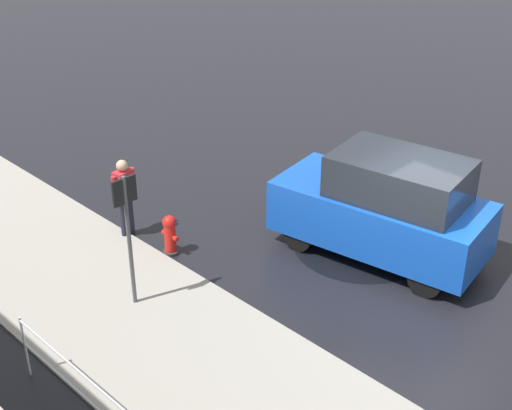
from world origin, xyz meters
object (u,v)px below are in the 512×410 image
Objects in this scene: moving_hatchback at (385,207)px; sign_post at (128,223)px; fire_hydrant at (170,235)px; pedestrian at (124,192)px.

moving_hatchback is 1.72× the size of sign_post.
sign_post reaches higher than fire_hydrant.
pedestrian is 0.68× the size of sign_post.
sign_post reaches higher than pedestrian.
moving_hatchback reaches higher than fire_hydrant.
moving_hatchback is 4.70m from sign_post.
fire_hydrant is at bearing 43.79° from moving_hatchback.
fire_hydrant is (2.86, 2.74, -0.63)m from moving_hatchback.
fire_hydrant is 0.50× the size of pedestrian.
moving_hatchback is at bearing -143.95° from pedestrian.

